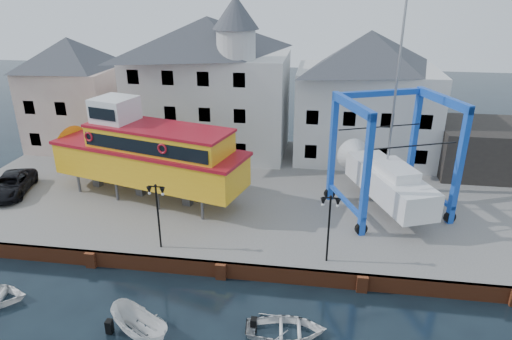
# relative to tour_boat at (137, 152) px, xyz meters

# --- Properties ---
(ground) EXTENTS (140.00, 140.00, 0.00)m
(ground) POSITION_rel_tour_boat_xyz_m (7.92, -8.01, -4.46)
(ground) COLOR black
(ground) RESTS_ON ground
(hardstanding) EXTENTS (44.00, 22.00, 1.00)m
(hardstanding) POSITION_rel_tour_boat_xyz_m (7.92, 2.99, -3.96)
(hardstanding) COLOR #64615E
(hardstanding) RESTS_ON ground
(quay_wall) EXTENTS (44.00, 0.47, 1.00)m
(quay_wall) POSITION_rel_tour_boat_xyz_m (7.92, -7.90, -3.96)
(quay_wall) COLOR brown
(quay_wall) RESTS_ON ground
(building_pink) EXTENTS (8.00, 7.00, 10.30)m
(building_pink) POSITION_rel_tour_boat_xyz_m (-10.08, 9.99, 1.69)
(building_pink) COLOR #C29E97
(building_pink) RESTS_ON hardstanding
(building_white_main) EXTENTS (14.00, 8.30, 14.00)m
(building_white_main) POSITION_rel_tour_boat_xyz_m (3.05, 10.38, 2.88)
(building_white_main) COLOR silver
(building_white_main) RESTS_ON hardstanding
(building_white_right) EXTENTS (12.00, 8.00, 11.20)m
(building_white_right) POSITION_rel_tour_boat_xyz_m (16.92, 10.99, 2.14)
(building_white_right) COLOR silver
(building_white_right) RESTS_ON hardstanding
(shed_dark) EXTENTS (8.00, 7.00, 4.00)m
(shed_dark) POSITION_rel_tour_boat_xyz_m (26.92, 8.99, -1.46)
(shed_dark) COLOR black
(shed_dark) RESTS_ON hardstanding
(lamp_post_left) EXTENTS (1.12, 0.32, 4.20)m
(lamp_post_left) POSITION_rel_tour_boat_xyz_m (3.92, -6.81, -0.29)
(lamp_post_left) COLOR black
(lamp_post_left) RESTS_ON hardstanding
(lamp_post_right) EXTENTS (1.12, 0.32, 4.20)m
(lamp_post_right) POSITION_rel_tour_boat_xyz_m (13.92, -6.81, -0.29)
(lamp_post_right) COLOR black
(lamp_post_right) RESTS_ON hardstanding
(tour_boat) EXTENTS (17.31, 8.29, 7.34)m
(tour_boat) POSITION_rel_tour_boat_xyz_m (0.00, 0.00, 0.00)
(tour_boat) COLOR #59595E
(tour_boat) RESTS_ON hardstanding
(travel_lift) EXTENTS (8.81, 10.49, 15.51)m
(travel_lift) POSITION_rel_tour_boat_xyz_m (17.70, 1.06, -0.88)
(travel_lift) COLOR #1644B9
(travel_lift) RESTS_ON hardstanding
(van) EXTENTS (3.72, 5.77, 1.48)m
(van) POSITION_rel_tour_boat_xyz_m (-9.83, -1.21, -2.72)
(van) COLOR black
(van) RESTS_ON hardstanding
(motorboat_a) EXTENTS (4.12, 3.39, 1.53)m
(motorboat_a) POSITION_rel_tour_boat_xyz_m (5.08, -13.20, -4.46)
(motorboat_a) COLOR white
(motorboat_a) RESTS_ON ground
(motorboat_b) EXTENTS (4.23, 3.22, 0.82)m
(motorboat_b) POSITION_rel_tour_boat_xyz_m (12.05, -12.01, -4.46)
(motorboat_b) COLOR white
(motorboat_b) RESTS_ON ground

